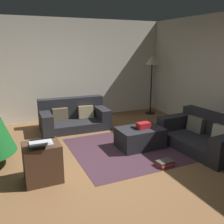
{
  "coord_description": "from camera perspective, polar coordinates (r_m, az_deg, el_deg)",
  "views": [
    {
      "loc": [
        -1.23,
        -3.37,
        1.93
      ],
      "look_at": [
        0.56,
        0.63,
        0.75
      ],
      "focal_mm": 39.84,
      "sensor_mm": 36.0,
      "label": 1
    }
  ],
  "objects": [
    {
      "name": "ground_plane",
      "position": [
        4.07,
        -3.69,
        -13.27
      ],
      "size": [
        6.4,
        6.4,
        0.0
      ],
      "primitive_type": "plane",
      "color": "brown"
    },
    {
      "name": "rear_partition",
      "position": [
        6.65,
        -13.55,
        9.23
      ],
      "size": [
        6.4,
        0.12,
        2.6
      ],
      "primitive_type": "cube",
      "color": "silver",
      "rests_on": "ground_plane"
    },
    {
      "name": "couch_left",
      "position": [
        6.05,
        -8.83,
        -1.1
      ],
      "size": [
        1.61,
        0.93,
        0.7
      ],
      "rotation": [
        0.0,
        0.0,
        3.1
      ],
      "color": "#26262B",
      "rests_on": "ground_plane"
    },
    {
      "name": "couch_right",
      "position": [
        5.11,
        20.64,
        -5.09
      ],
      "size": [
        1.05,
        1.65,
        0.65
      ],
      "rotation": [
        0.0,
        0.0,
        1.63
      ],
      "color": "#26262B",
      "rests_on": "ground_plane"
    },
    {
      "name": "ottoman",
      "position": [
        4.89,
        6.43,
        -5.84
      ],
      "size": [
        0.87,
        0.58,
        0.38
      ],
      "primitive_type": "cube",
      "color": "#26262B",
      "rests_on": "ground_plane"
    },
    {
      "name": "gift_box",
      "position": [
        4.81,
        7.22,
        -3.08
      ],
      "size": [
        0.26,
        0.17,
        0.12
      ],
      "primitive_type": "cube",
      "rotation": [
        0.0,
        0.0,
        0.08
      ],
      "color": "red",
      "rests_on": "ottoman"
    },
    {
      "name": "tv_remote",
      "position": [
        4.82,
        5.21,
        -3.59
      ],
      "size": [
        0.1,
        0.17,
        0.02
      ],
      "primitive_type": "cube",
      "rotation": [
        0.0,
        0.0,
        0.35
      ],
      "color": "black",
      "rests_on": "ottoman"
    },
    {
      "name": "side_table",
      "position": [
        3.82,
        -15.66,
        -11.06
      ],
      "size": [
        0.52,
        0.44,
        0.57
      ],
      "primitive_type": "cube",
      "color": "#4C3323",
      "rests_on": "ground_plane"
    },
    {
      "name": "laptop",
      "position": [
        3.63,
        -15.94,
        -6.58
      ],
      "size": [
        0.34,
        0.42,
        0.18
      ],
      "color": "silver",
      "rests_on": "side_table"
    },
    {
      "name": "book_stack",
      "position": [
        4.28,
        11.9,
        -11.46
      ],
      "size": [
        0.3,
        0.24,
        0.09
      ],
      "color": "#B7332D",
      "rests_on": "ground_plane"
    },
    {
      "name": "corner_lamp",
      "position": [
        7.11,
        9.18,
        10.68
      ],
      "size": [
        0.36,
        0.36,
        1.65
      ],
      "color": "black",
      "rests_on": "ground_plane"
    },
    {
      "name": "area_rug",
      "position": [
        4.96,
        6.37,
        -7.87
      ],
      "size": [
        2.6,
        2.0,
        0.01
      ],
      "primitive_type": "cube",
      "color": "#452A36",
      "rests_on": "ground_plane"
    }
  ]
}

